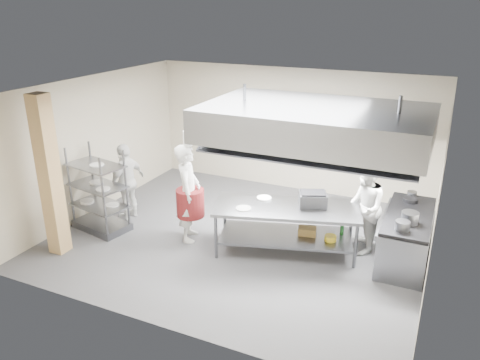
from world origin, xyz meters
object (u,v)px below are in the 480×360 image
at_px(pass_rack, 98,190).
at_px(cooking_range, 406,238).
at_px(chef_plating, 127,182).
at_px(griddle, 313,199).
at_px(island, 286,228).
at_px(chef_line, 364,207).
at_px(stockpot, 410,218).
at_px(chef_head, 188,193).

height_order(pass_rack, cooking_range, pass_rack).
relative_size(chef_plating, griddle, 3.37).
bearing_deg(cooking_range, pass_rack, -167.27).
bearing_deg(island, chef_line, 7.88).
height_order(pass_rack, griddle, pass_rack).
distance_m(cooking_range, griddle, 1.82).
bearing_deg(chef_line, stockpot, 51.40).
xyz_separation_m(chef_head, stockpot, (4.02, 0.56, 0.03)).
xyz_separation_m(chef_line, stockpot, (0.82, -0.36, 0.11)).
xyz_separation_m(island, pass_rack, (-3.78, -0.72, 0.41)).
bearing_deg(stockpot, griddle, 179.90).
distance_m(chef_head, griddle, 2.38).
xyz_separation_m(island, chef_plating, (-3.58, -0.04, 0.38)).
xyz_separation_m(cooking_range, chef_head, (-3.99, -0.93, 0.56)).
height_order(griddle, stockpot, griddle).
bearing_deg(griddle, island, -173.47).
bearing_deg(pass_rack, chef_head, 22.92).
bearing_deg(chef_head, island, -102.35).
bearing_deg(chef_head, pass_rack, 79.63).
bearing_deg(island, stockpot, -10.28).
height_order(island, griddle, griddle).
xyz_separation_m(chef_head, chef_line, (3.20, 0.92, -0.09)).
xyz_separation_m(pass_rack, griddle, (4.20, 0.96, 0.17)).
height_order(island, chef_head, chef_head).
height_order(chef_head, griddle, chef_head).
bearing_deg(stockpot, island, -173.80).
bearing_deg(stockpot, cooking_range, 94.52).
bearing_deg(chef_plating, pass_rack, -11.15).
relative_size(pass_rack, chef_plating, 1.03).
bearing_deg(stockpot, chef_plating, -177.25).
xyz_separation_m(chef_plating, stockpot, (5.71, 0.27, 0.16)).
height_order(island, chef_line, chef_line).
xyz_separation_m(pass_rack, stockpot, (5.91, 0.95, 0.14)).
height_order(island, cooking_range, island).
bearing_deg(chef_head, chef_line, -96.16).
bearing_deg(chef_plating, cooking_range, 101.75).
height_order(cooking_range, chef_head, chef_head).
bearing_deg(island, chef_plating, 164.20).
bearing_deg(island, griddle, 12.70).
relative_size(chef_head, chef_line, 1.10).
distance_m(chef_line, chef_plating, 4.93).
xyz_separation_m(cooking_range, chef_line, (-0.79, -0.02, 0.47)).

